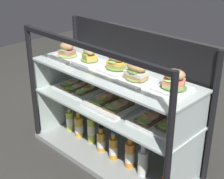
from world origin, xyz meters
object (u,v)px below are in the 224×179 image
object	(u,v)px
plated_roll_sandwich_near_left_corner	(67,52)
plated_roll_sandwich_far_left	(116,65)
plated_roll_sandwich_far_right	(136,74)
open_sandwich_tray_near_left_corner	(110,103)
juice_bottle_front_fourth	(130,154)
open_sandwich_tray_left_of_center	(79,87)
juice_bottle_back_center	(70,120)
juice_bottle_front_second	(79,127)
plated_roll_sandwich_near_right_corner	(174,82)
juice_bottle_tucked_behind	(113,148)
juice_bottle_front_right_end	(143,163)
orange_fruit_beside_bottles	(169,179)
plated_roll_sandwich_center	(89,58)
juice_bottle_back_left	(101,141)
open_sandwich_tray_mid_right	(160,122)
juice_bottle_back_right	(91,130)

from	to	relation	value
plated_roll_sandwich_near_left_corner	plated_roll_sandwich_far_left	world-z (taller)	plated_roll_sandwich_near_left_corner
plated_roll_sandwich_far_right	open_sandwich_tray_near_left_corner	bearing A→B (deg)	179.71
plated_roll_sandwich_near_left_corner	juice_bottle_front_fourth	distance (m)	0.83
open_sandwich_tray_left_of_center	juice_bottle_back_center	world-z (taller)	open_sandwich_tray_left_of_center
juice_bottle_back_center	juice_bottle_front_second	xyz separation A→B (m)	(0.12, -0.01, -0.00)
plated_roll_sandwich_near_right_corner	juice_bottle_front_fourth	size ratio (longest dim) A/B	0.78
juice_bottle_tucked_behind	juice_bottle_front_fourth	size ratio (longest dim) A/B	0.91
plated_roll_sandwich_far_left	juice_bottle_front_right_end	bearing A→B (deg)	-11.41
open_sandwich_tray_left_of_center	juice_bottle_back_center	size ratio (longest dim) A/B	1.60
open_sandwich_tray_left_of_center	orange_fruit_beside_bottles	bearing A→B (deg)	-0.58
juice_bottle_tucked_behind	plated_roll_sandwich_center	bearing A→B (deg)	171.12
plated_roll_sandwich_near_left_corner	juice_bottle_back_left	xyz separation A→B (m)	(0.34, -0.00, -0.58)
plated_roll_sandwich_near_left_corner	plated_roll_sandwich_center	distance (m)	0.20
plated_roll_sandwich_center	juice_bottle_front_second	world-z (taller)	plated_roll_sandwich_center
open_sandwich_tray_left_of_center	juice_bottle_front_second	xyz separation A→B (m)	(0.02, -0.03, -0.31)
plated_roll_sandwich_near_right_corner	orange_fruit_beside_bottles	size ratio (longest dim) A/B	2.25
open_sandwich_tray_left_of_center	juice_bottle_front_fourth	size ratio (longest dim) A/B	1.40
open_sandwich_tray_mid_right	juice_bottle_back_center	size ratio (longest dim) A/B	1.60
plated_roll_sandwich_near_right_corner	open_sandwich_tray_near_left_corner	distance (m)	0.52
juice_bottle_back_center	plated_roll_sandwich_far_left	bearing A→B (deg)	4.52
plated_roll_sandwich_center	juice_bottle_tucked_behind	bearing A→B (deg)	-8.88
open_sandwich_tray_mid_right	plated_roll_sandwich_near_left_corner	bearing A→B (deg)	-176.92
juice_bottle_back_right	open_sandwich_tray_mid_right	bearing A→B (deg)	2.37
plated_roll_sandwich_near_left_corner	juice_bottle_front_right_end	bearing A→B (deg)	-0.27
juice_bottle_front_right_end	orange_fruit_beside_bottles	xyz separation A→B (m)	(0.18, 0.04, -0.05)
open_sandwich_tray_near_left_corner	juice_bottle_front_second	size ratio (longest dim) A/B	1.57
plated_roll_sandwich_center	juice_bottle_back_right	bearing A→B (deg)	-43.86
plated_roll_sandwich_near_left_corner	open_sandwich_tray_near_left_corner	size ratio (longest dim) A/B	0.63
plated_roll_sandwich_near_right_corner	juice_bottle_tucked_behind	size ratio (longest dim) A/B	0.85
juice_bottle_front_right_end	juice_bottle_front_second	bearing A→B (deg)	178.80
open_sandwich_tray_left_of_center	juice_bottle_front_fourth	xyz separation A→B (m)	(0.55, -0.04, -0.30)
juice_bottle_back_center	juice_bottle_back_left	size ratio (longest dim) A/B	1.03
juice_bottle_back_right	juice_bottle_front_fourth	size ratio (longest dim) A/B	1.06
open_sandwich_tray_left_of_center	open_sandwich_tray_near_left_corner	xyz separation A→B (m)	(0.36, -0.03, 0.00)
plated_roll_sandwich_center	orange_fruit_beside_bottles	bearing A→B (deg)	0.15
plated_roll_sandwich_far_left	juice_bottle_front_right_end	size ratio (longest dim) A/B	0.79
juice_bottle_tucked_behind	juice_bottle_front_fourth	distance (m)	0.14
open_sandwich_tray_left_of_center	juice_bottle_front_second	world-z (taller)	open_sandwich_tray_left_of_center
plated_roll_sandwich_near_left_corner	open_sandwich_tray_mid_right	size ratio (longest dim) A/B	0.63
juice_bottle_front_second	orange_fruit_beside_bottles	distance (m)	0.82
plated_roll_sandwich_near_left_corner	juice_bottle_front_right_end	distance (m)	0.92
plated_roll_sandwich_near_right_corner	juice_bottle_back_right	size ratio (longest dim) A/B	0.73
open_sandwich_tray_left_of_center	juice_bottle_front_right_end	size ratio (longest dim) A/B	1.41
open_sandwich_tray_mid_right	juice_bottle_front_right_end	size ratio (longest dim) A/B	1.41
plated_roll_sandwich_far_left	juice_bottle_back_right	distance (m)	0.60
open_sandwich_tray_near_left_corner	open_sandwich_tray_mid_right	xyz separation A→B (m)	(0.38, 0.03, -0.00)
plated_roll_sandwich_center	plated_roll_sandwich_far_left	distance (m)	0.23
open_sandwich_tray_left_of_center	juice_bottle_back_right	size ratio (longest dim) A/B	1.32
plated_roll_sandwich_near_right_corner	juice_bottle_front_fourth	bearing A→B (deg)	-166.62
juice_bottle_back_center	juice_bottle_tucked_behind	world-z (taller)	juice_bottle_tucked_behind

